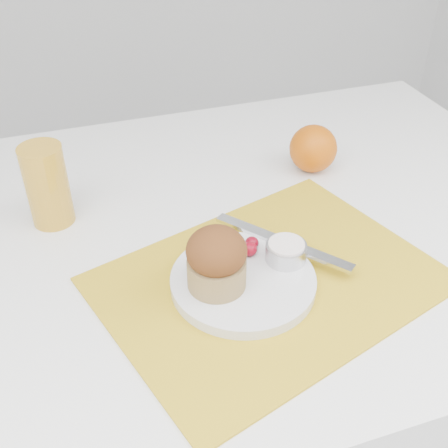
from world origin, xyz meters
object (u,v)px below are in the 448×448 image
object	(u,v)px
juice_glass	(47,185)
table	(213,380)
plate	(243,281)
orange	(313,149)
muffin	(217,260)

from	to	relation	value
juice_glass	table	bearing A→B (deg)	-22.06
table	juice_glass	size ratio (longest dim) A/B	9.33
plate	orange	world-z (taller)	orange
table	plate	world-z (taller)	plate
table	muffin	world-z (taller)	muffin
juice_glass	muffin	xyz separation A→B (m)	(0.19, -0.24, -0.00)
table	muffin	distance (m)	0.46
table	juice_glass	world-z (taller)	juice_glass
plate	muffin	bearing A→B (deg)	-176.61
juice_glass	plate	bearing A→B (deg)	-46.35
plate	muffin	distance (m)	0.06
table	juice_glass	distance (m)	0.50
table	muffin	size ratio (longest dim) A/B	13.92
table	orange	xyz separation A→B (m)	(0.22, 0.10, 0.42)
muffin	plate	bearing A→B (deg)	3.39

